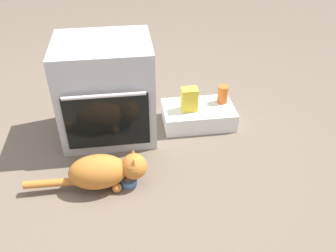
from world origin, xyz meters
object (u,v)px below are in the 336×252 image
oven (106,90)px  pantry_cabinet (198,115)px  cat (104,171)px  sauce_jar (223,94)px  food_bowl (128,180)px  snack_bag (189,99)px

oven → pantry_cabinet: bearing=1.7°
cat → sauce_jar: bearing=34.9°
oven → food_bowl: 0.68m
cat → pantry_cabinet: bearing=39.5°
food_bowl → sauce_jar: bearing=40.1°
pantry_cabinet → snack_bag: size_ratio=3.02×
pantry_cabinet → sauce_jar: (0.20, 0.05, 0.14)m
food_bowl → snack_bag: snack_bag is taller
pantry_cabinet → sauce_jar: bearing=14.0°
sauce_jar → food_bowl: bearing=-139.9°
snack_bag → sauce_jar: snack_bag is taller
food_bowl → cat: bearing=-179.4°
oven → snack_bag: oven is taller
food_bowl → snack_bag: (0.49, 0.58, 0.21)m
cat → oven: bearing=86.2°
sauce_jar → pantry_cabinet: bearing=-166.0°
oven → food_bowl: (0.11, -0.58, -0.33)m
cat → sauce_jar: sauce_jar is taller
sauce_jar → cat: bearing=-144.5°
oven → cat: oven is taller
oven → snack_bag: (0.60, -0.00, -0.13)m
oven → sauce_jar: bearing=4.5°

